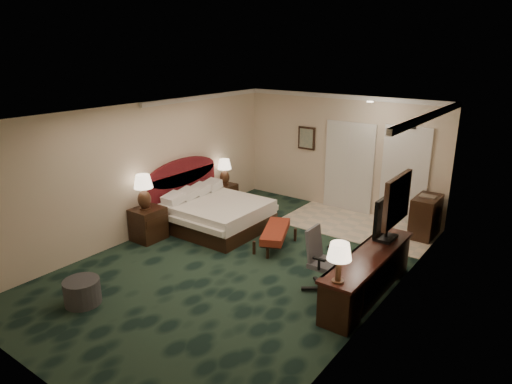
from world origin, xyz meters
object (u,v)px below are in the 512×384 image
Objects in this scene: nightstand_near at (148,224)px; ottoman at (82,292)px; bed at (218,215)px; tv at (388,217)px; bed_bench at (275,238)px; desk_chair at (326,262)px; desk at (368,275)px; minibar at (426,217)px; lamp_far at (225,172)px; nightstand_far at (225,195)px; lamp_near at (144,192)px.

nightstand_near is 1.22× the size of ottoman.
tv is at bearing -0.32° from bed.
nightstand_near reaches higher than bed_bench.
tv is (2.14, 0.05, 0.90)m from bed_bench.
desk_chair reaches higher than bed_bench.
desk is (2.15, -0.64, 0.15)m from bed_bench.
desk_chair is 3.23m from minibar.
nightstand_near reaches higher than bed.
lamp_far is (-0.83, 1.23, 0.55)m from bed.
lamp_far is 0.62× the size of tv.
bed is 3.25m from desk_chair.
nightstand_near is 5.62m from minibar.
ottoman is at bearing -120.95° from minibar.
desk is (4.48, -1.93, 0.08)m from nightstand_far.
lamp_near is 4.61m from tv.
desk_chair is (3.92, -2.22, -0.33)m from lamp_far.
nightstand_far is 0.22× the size of desk.
nightstand_near is at bearing -88.88° from nightstand_far.
lamp_far is at bearing 149.92° from desk_chair.
nightstand_far is 4.60m from minibar.
desk is at bearing 39.30° from ottoman.
bed_bench reaches higher than ottoman.
bed is 3.74m from desk.
minibar is at bearing 30.71° from bed.
desk_chair is at bearing -119.37° from tv.
ottoman is at bearing -64.81° from nightstand_near.
desk_chair is at bearing -54.68° from bed_bench.
desk is at bearing 7.03° from nightstand_near.
desk is at bearing -23.26° from nightstand_far.
lamp_near is at bearing -88.63° from lamp_far.
desk_chair is (-0.57, -0.97, -0.58)m from tv.
lamp_near reaches higher than desk_chair.
nightstand_far is 4.88m from desk.
bed_bench is 0.48× the size of desk.
tv reaches higher than lamp_near.
ottoman is (1.09, -4.70, -0.08)m from nightstand_far.
nightstand_far is 2.62m from lamp_near.
bed is at bearing 94.69° from ottoman.
minibar is (2.16, 2.26, 0.22)m from bed_bench.
desk_chair reaches higher than nightstand_far.
lamp_far is at bearing 91.66° from nightstand_near.
ottoman is (1.06, -2.18, -0.82)m from lamp_near.
tv is (3.37, 3.46, 0.90)m from ottoman.
desk_chair reaches higher than bed.
ottoman is 0.54× the size of tv.
bed_bench is 2.17× the size of ottoman.
tv is at bearing 45.69° from ottoman.
lamp_near is 4.53m from desk.
desk_chair is 1.23× the size of minibar.
minibar is at bearing 12.15° from nightstand_far.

